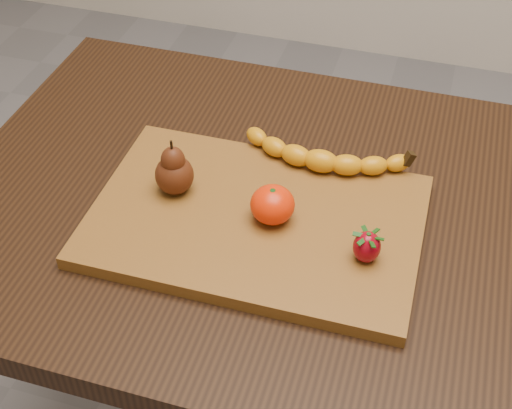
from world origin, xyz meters
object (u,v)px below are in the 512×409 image
(pear, at_px, (174,166))
(mandarin, at_px, (272,205))
(cutting_board, at_px, (256,220))
(table, at_px, (289,252))

(pear, bearing_deg, mandarin, -6.93)
(cutting_board, xyz_separation_m, pear, (-0.12, 0.02, 0.05))
(table, bearing_deg, cutting_board, -124.07)
(table, xyz_separation_m, mandarin, (-0.01, -0.05, 0.14))
(pear, distance_m, mandarin, 0.15)
(table, xyz_separation_m, cutting_board, (-0.04, -0.05, 0.11))
(table, relative_size, cutting_board, 2.22)
(pear, bearing_deg, table, 12.60)
(table, bearing_deg, pear, -167.40)
(cutting_board, height_order, mandarin, mandarin)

